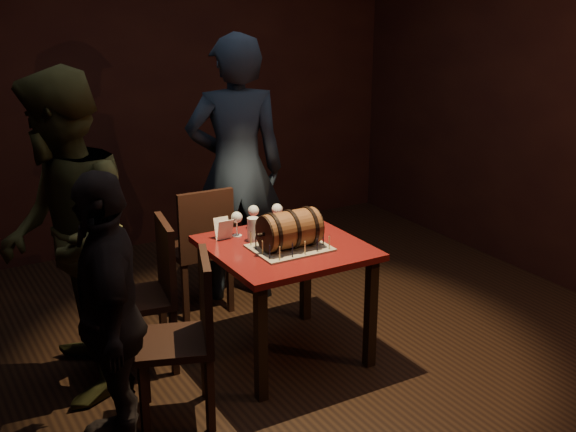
{
  "coord_description": "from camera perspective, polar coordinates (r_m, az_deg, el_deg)",
  "views": [
    {
      "loc": [
        -1.97,
        -3.48,
        2.3
      ],
      "look_at": [
        0.08,
        0.05,
        0.95
      ],
      "focal_mm": 45.0,
      "sensor_mm": 36.0,
      "label": 1
    }
  ],
  "objects": [
    {
      "name": "menu_card",
      "position": [
        4.5,
        -5.11,
        -1.04
      ],
      "size": [
        0.1,
        0.05,
        0.13
      ],
      "primitive_type": null,
      "color": "white",
      "rests_on": "pub_table"
    },
    {
      "name": "wine_glass_right",
      "position": [
        4.67,
        -0.87,
        0.46
      ],
      "size": [
        0.07,
        0.07,
        0.16
      ],
      "color": "silver",
      "rests_on": "pub_table"
    },
    {
      "name": "birthday_candles",
      "position": [
        4.32,
        0.15,
        -1.96
      ],
      "size": [
        0.4,
        0.3,
        0.09
      ],
      "color": "#FFEA98",
      "rests_on": "cake_board"
    },
    {
      "name": "person_back",
      "position": [
        5.23,
        -4.11,
        3.62
      ],
      "size": [
        0.82,
        0.67,
        1.95
      ],
      "primitive_type": "imported",
      "rotation": [
        0.0,
        0.0,
        2.82
      ],
      "color": "#17212F",
      "rests_on": "ground"
    },
    {
      "name": "barrel_cake",
      "position": [
        4.3,
        0.14,
        -1.06
      ],
      "size": [
        0.4,
        0.24,
        0.24
      ],
      "color": "brown",
      "rests_on": "cake_board"
    },
    {
      "name": "pint_of_ale",
      "position": [
        4.45,
        -2.78,
        -1.11
      ],
      "size": [
        0.07,
        0.07,
        0.15
      ],
      "color": "silver",
      "rests_on": "pub_table"
    },
    {
      "name": "person_left_rear",
      "position": [
        4.15,
        -17.17,
        -1.75
      ],
      "size": [
        0.87,
        1.03,
        1.87
      ],
      "primitive_type": "imported",
      "rotation": [
        0.0,
        0.0,
        -1.76
      ],
      "color": "#3E4020",
      "rests_on": "ground"
    },
    {
      "name": "chair_back",
      "position": [
        5.11,
        -6.83,
        -2.17
      ],
      "size": [
        0.42,
        0.42,
        0.93
      ],
      "color": "black",
      "rests_on": "ground"
    },
    {
      "name": "person_left_front",
      "position": [
        3.63,
        -13.94,
        -7.75
      ],
      "size": [
        0.57,
        0.93,
        1.48
      ],
      "primitive_type": "imported",
      "rotation": [
        0.0,
        0.0,
        -1.83
      ],
      "color": "black",
      "rests_on": "ground"
    },
    {
      "name": "wine_glass_mid",
      "position": [
        4.65,
        -2.75,
        0.33
      ],
      "size": [
        0.07,
        0.07,
        0.16
      ],
      "color": "silver",
      "rests_on": "pub_table"
    },
    {
      "name": "chair_left_rear",
      "position": [
        4.46,
        -10.77,
        -5.51
      ],
      "size": [
        0.46,
        0.46,
        0.93
      ],
      "color": "black",
      "rests_on": "ground"
    },
    {
      "name": "room_shell",
      "position": [
        4.09,
        -0.65,
        5.61
      ],
      "size": [
        5.04,
        5.04,
        2.8
      ],
      "color": "black",
      "rests_on": "ground"
    },
    {
      "name": "wine_glass_left",
      "position": [
        4.52,
        -4.08,
        -0.19
      ],
      "size": [
        0.07,
        0.07,
        0.16
      ],
      "color": "silver",
      "rests_on": "pub_table"
    },
    {
      "name": "cake_board",
      "position": [
        4.34,
        0.15,
        -2.53
      ],
      "size": [
        0.45,
        0.35,
        0.01
      ],
      "primitive_type": "cube",
      "color": "gray",
      "rests_on": "pub_table"
    },
    {
      "name": "chair_left_front",
      "position": [
        3.92,
        -7.86,
        -8.87
      ],
      "size": [
        0.51,
        0.51,
        0.93
      ],
      "color": "black",
      "rests_on": "ground"
    },
    {
      "name": "pub_table",
      "position": [
        4.45,
        -0.2,
        -3.62
      ],
      "size": [
        0.9,
        0.9,
        0.75
      ],
      "color": "#510D0E",
      "rests_on": "ground"
    }
  ]
}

